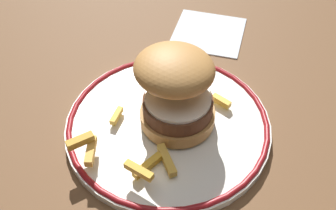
% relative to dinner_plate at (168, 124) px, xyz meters
% --- Properties ---
extents(ground_plane, '(1.41, 1.05, 0.04)m').
position_rel_dinner_plate_xyz_m(ground_plane, '(0.02, -0.04, -0.03)').
color(ground_plane, brown).
extents(dinner_plate, '(0.28, 0.28, 0.02)m').
position_rel_dinner_plate_xyz_m(dinner_plate, '(0.00, 0.00, 0.00)').
color(dinner_plate, white).
rests_on(dinner_plate, ground_plane).
extents(burger, '(0.14, 0.14, 0.11)m').
position_rel_dinner_plate_xyz_m(burger, '(0.01, 0.01, 0.06)').
color(burger, '#BB8343').
rests_on(burger, dinner_plate).
extents(fries_pile, '(0.16, 0.24, 0.03)m').
position_rel_dinner_plate_xyz_m(fries_pile, '(-0.02, -0.03, 0.02)').
color(fries_pile, gold).
rests_on(fries_pile, dinner_plate).
extents(napkin, '(0.14, 0.14, 0.00)m').
position_rel_dinner_plate_xyz_m(napkin, '(-0.03, 0.23, -0.01)').
color(napkin, silver).
rests_on(napkin, ground_plane).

